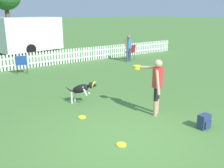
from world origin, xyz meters
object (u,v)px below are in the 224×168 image
(backpack_on_grass, at_px, (204,122))
(leaping_dog, at_px, (82,89))
(frisbee_near_dog, at_px, (121,145))
(equipment_trailer, at_px, (28,34))
(frisbee_near_handler, at_px, (82,117))
(spectator_standing, at_px, (129,46))
(folding_chair_blue_left, at_px, (131,51))
(folding_chair_center, at_px, (21,63))
(handler_person, at_px, (156,81))

(backpack_on_grass, bearing_deg, leaping_dog, 116.05)
(frisbee_near_dog, relative_size, backpack_on_grass, 0.61)
(backpack_on_grass, distance_m, equipment_trailer, 14.74)
(frisbee_near_handler, bearing_deg, leaping_dog, 60.69)
(leaping_dog, xyz_separation_m, equipment_trailer, (2.05, 11.45, 0.78))
(frisbee_near_dog, bearing_deg, leaping_dog, 78.60)
(frisbee_near_handler, distance_m, spectator_standing, 8.19)
(folding_chair_blue_left, height_order, folding_chair_center, folding_chair_blue_left)
(handler_person, relative_size, frisbee_near_handler, 7.08)
(leaping_dog, bearing_deg, spectator_standing, -173.90)
(folding_chair_center, relative_size, equipment_trailer, 0.16)
(handler_person, bearing_deg, folding_chair_center, 69.57)
(leaping_dog, relative_size, spectator_standing, 0.65)
(frisbee_near_dog, relative_size, spectator_standing, 0.15)
(spectator_standing, bearing_deg, equipment_trailer, -62.07)
(leaping_dog, xyz_separation_m, folding_chair_center, (-0.34, 5.09, 0.02))
(frisbee_near_handler, bearing_deg, frisbee_near_dog, -90.57)
(folding_chair_blue_left, relative_size, spectator_standing, 0.60)
(leaping_dog, height_order, folding_chair_center, folding_chair_center)
(spectator_standing, bearing_deg, backpack_on_grass, 64.64)
(handler_person, xyz_separation_m, frisbee_near_dog, (-1.80, -0.83, -0.95))
(folding_chair_center, bearing_deg, backpack_on_grass, 121.20)
(leaping_dog, xyz_separation_m, frisbee_near_handler, (-0.53, -0.94, -0.47))
(frisbee_near_handler, xyz_separation_m, folding_chair_blue_left, (6.50, 5.79, 0.52))
(backpack_on_grass, xyz_separation_m, folding_chair_center, (-1.93, 8.33, 0.33))
(leaping_dog, distance_m, equipment_trailer, 11.66)
(frisbee_near_dog, xyz_separation_m, equipment_trailer, (2.60, 14.16, 1.25))
(handler_person, bearing_deg, leaping_dog, 90.33)
(handler_person, distance_m, frisbee_near_dog, 2.20)
(leaping_dog, bearing_deg, folding_chair_blue_left, -174.24)
(frisbee_near_handler, xyz_separation_m, backpack_on_grass, (2.11, -2.30, 0.17))
(equipment_trailer, bearing_deg, handler_person, -104.99)
(folding_chair_blue_left, distance_m, spectator_standing, 0.68)
(handler_person, relative_size, folding_chair_center, 1.83)
(frisbee_near_dog, bearing_deg, folding_chair_blue_left, 49.23)
(frisbee_near_handler, relative_size, backpack_on_grass, 0.61)
(handler_person, xyz_separation_m, backpack_on_grass, (0.33, -1.36, -0.79))
(frisbee_near_handler, height_order, backpack_on_grass, backpack_on_grass)
(leaping_dog, height_order, folding_chair_blue_left, folding_chair_blue_left)
(leaping_dog, bearing_deg, handler_person, 90.33)
(handler_person, distance_m, folding_chair_blue_left, 8.23)
(folding_chair_center, bearing_deg, leaping_dog, 112.04)
(leaping_dog, bearing_deg, folding_chair_center, -119.45)
(backpack_on_grass, bearing_deg, frisbee_near_dog, 166.10)
(leaping_dog, height_order, equipment_trailer, equipment_trailer)
(frisbee_near_dog, distance_m, backpack_on_grass, 2.20)
(backpack_on_grass, bearing_deg, equipment_trailer, 88.19)
(equipment_trailer, bearing_deg, folding_chair_center, -122.19)
(frisbee_near_handler, distance_m, frisbee_near_dog, 1.77)
(leaping_dog, xyz_separation_m, spectator_standing, (5.50, 4.52, 0.41))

